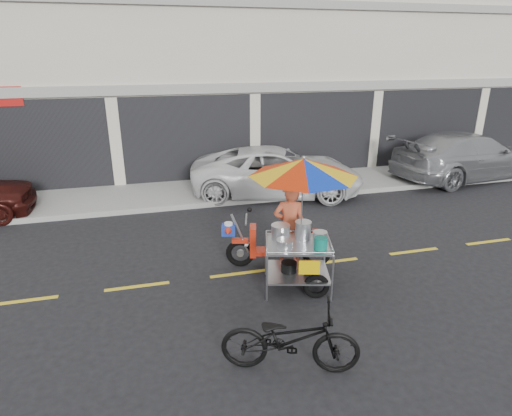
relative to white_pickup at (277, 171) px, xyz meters
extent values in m
plane|color=black|center=(-0.25, -4.70, -0.73)|extent=(90.00, 90.00, 0.00)
cube|color=gray|center=(-0.25, 0.80, -0.65)|extent=(45.00, 3.00, 0.15)
cube|color=beige|center=(-0.25, 5.80, 3.27)|extent=(36.00, 8.00, 8.00)
cube|color=black|center=(-0.25, 1.77, 0.72)|extent=(35.28, 0.06, 2.90)
cube|color=gray|center=(-0.25, 1.75, 2.37)|extent=(36.00, 0.12, 0.30)
cube|color=gray|center=(-0.25, 1.75, 4.87)|extent=(36.00, 0.12, 0.25)
cube|color=white|center=(13.75, 6.30, 4.47)|extent=(8.00, 7.00, 10.40)
cube|color=gold|center=(-0.25, -4.70, -0.72)|extent=(42.00, 0.10, 0.01)
imported|color=silver|center=(0.00, 0.00, 0.00)|extent=(5.66, 3.64, 1.45)
imported|color=#95979B|center=(6.88, 0.00, 0.08)|extent=(5.81, 2.98, 1.61)
imported|color=black|center=(-2.17, -7.56, -0.22)|extent=(2.03, 1.27, 1.01)
torus|color=black|center=(-2.16, -4.38, -0.43)|extent=(0.61, 0.27, 0.60)
torus|color=black|center=(-0.64, -4.79, -0.43)|extent=(0.61, 0.27, 0.60)
cylinder|color=#9EA0A5|center=(-2.16, -4.38, -0.43)|extent=(0.16, 0.10, 0.15)
cylinder|color=#9EA0A5|center=(-0.64, -4.79, -0.43)|extent=(0.16, 0.10, 0.15)
cube|color=red|center=(-2.16, -4.38, -0.15)|extent=(0.36, 0.21, 0.08)
cylinder|color=#9EA0A5|center=(-2.16, -4.38, 0.01)|extent=(0.38, 0.15, 0.85)
cube|color=red|center=(-1.91, -4.45, -0.15)|extent=(0.21, 0.38, 0.63)
cube|color=red|center=(-1.45, -4.57, -0.39)|extent=(0.89, 0.50, 0.08)
cube|color=red|center=(-0.99, -4.70, -0.15)|extent=(0.83, 0.47, 0.42)
cube|color=black|center=(-1.10, -4.67, 0.09)|extent=(0.73, 0.42, 0.11)
cylinder|color=#9EA0A5|center=(-2.04, -4.42, 0.33)|extent=(0.19, 0.57, 0.04)
sphere|color=black|center=(-1.92, -4.23, 0.45)|extent=(0.11, 0.11, 0.11)
cylinder|color=white|center=(-2.04, -4.42, -0.22)|extent=(0.15, 0.15, 0.05)
cube|color=#193196|center=(-2.38, -4.32, 0.09)|extent=(0.32, 0.29, 0.21)
cylinder|color=white|center=(-2.38, -4.32, 0.22)|extent=(0.21, 0.21, 0.05)
cone|color=red|center=(-2.43, -4.49, 0.11)|extent=(0.24, 0.27, 0.19)
torus|color=black|center=(-1.11, -5.92, -0.49)|extent=(0.49, 0.23, 0.48)
cylinder|color=#9EA0A5|center=(-2.00, -5.79, -0.28)|extent=(0.05, 0.05, 0.89)
cylinder|color=#9EA0A5|center=(-1.75, -4.87, -0.28)|extent=(0.05, 0.05, 0.89)
cylinder|color=#9EA0A5|center=(-0.88, -6.09, -0.28)|extent=(0.05, 0.05, 0.89)
cylinder|color=#9EA0A5|center=(-0.63, -5.18, -0.28)|extent=(0.05, 0.05, 0.89)
cube|color=#9EA0A5|center=(-1.31, -5.48, -0.41)|extent=(1.36, 1.21, 0.03)
cube|color=#9EA0A5|center=(-1.31, -5.48, 0.17)|extent=(1.36, 1.21, 0.04)
cylinder|color=#9EA0A5|center=(-1.44, -5.94, 0.23)|extent=(1.12, 0.33, 0.03)
cylinder|color=#9EA0A5|center=(-1.19, -5.02, 0.23)|extent=(1.12, 0.33, 0.03)
cylinder|color=#9EA0A5|center=(-1.87, -5.33, 0.23)|extent=(0.27, 0.92, 0.03)
cylinder|color=#9EA0A5|center=(-0.76, -5.63, 0.23)|extent=(0.27, 0.92, 0.03)
cylinder|color=#9EA0A5|center=(-1.19, -5.02, -0.41)|extent=(0.25, 0.77, 0.04)
cylinder|color=#9EA0A5|center=(-1.19, -5.02, 0.11)|extent=(0.25, 0.77, 0.04)
cube|color=#D1AA03|center=(-1.29, -6.01, -0.04)|extent=(0.36, 0.12, 0.26)
cylinder|color=#B7B7BC|center=(-1.56, -5.20, 0.31)|extent=(0.43, 0.43, 0.25)
cylinder|color=#B7B7BC|center=(-1.15, -5.29, 0.34)|extent=(0.37, 0.37, 0.31)
cylinder|color=#B7B7BC|center=(-0.92, -5.53, 0.28)|extent=(0.31, 0.31, 0.18)
cylinder|color=#B7B7BC|center=(-1.62, -5.60, 0.26)|extent=(0.37, 0.37, 0.14)
cylinder|color=#0C6D5B|center=(-1.03, -5.83, 0.30)|extent=(0.28, 0.28, 0.23)
cylinder|color=black|center=(-1.47, -5.44, -0.30)|extent=(0.36, 0.36, 0.19)
cylinder|color=black|center=(-1.06, -5.55, -0.31)|extent=(0.31, 0.31, 0.17)
cylinder|color=#9EA0A5|center=(-1.24, -5.39, 0.96)|extent=(0.03, 0.03, 1.58)
sphere|color=#9EA0A5|center=(-1.24, -5.39, 1.77)|extent=(0.06, 0.06, 0.06)
imported|color=#C55332|center=(-1.20, -4.64, 0.16)|extent=(0.74, 0.58, 1.78)
camera|label=1|loc=(-3.87, -12.16, 3.50)|focal=30.00mm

